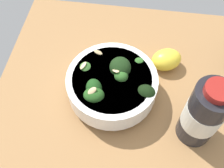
% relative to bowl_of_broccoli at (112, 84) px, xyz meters
% --- Properties ---
extents(ground_plane, '(0.58, 0.58, 0.04)m').
position_rel_bowl_of_broccoli_xyz_m(ground_plane, '(0.03, 0.05, -0.06)').
color(ground_plane, '#996D42').
extents(bowl_of_broccoli, '(0.18, 0.18, 0.09)m').
position_rel_bowl_of_broccoli_xyz_m(bowl_of_broccoli, '(0.00, 0.00, 0.00)').
color(bowl_of_broccoli, white).
rests_on(bowl_of_broccoli, ground_plane).
extents(lemon_wedge, '(0.07, 0.08, 0.04)m').
position_rel_bowl_of_broccoli_xyz_m(lemon_wedge, '(-0.09, 0.11, -0.02)').
color(lemon_wedge, yellow).
rests_on(lemon_wedge, ground_plane).
extents(bottle_tall, '(0.07, 0.07, 0.16)m').
position_rel_bowl_of_broccoli_xyz_m(bottle_tall, '(0.06, 0.16, 0.03)').
color(bottle_tall, black).
rests_on(bottle_tall, ground_plane).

